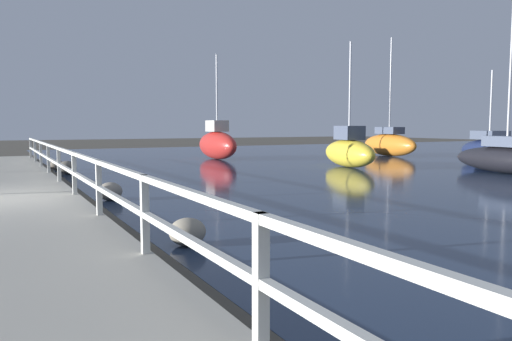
% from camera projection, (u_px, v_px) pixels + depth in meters
% --- Properties ---
extents(railing, '(0.10, 32.50, 1.05)m').
position_uv_depth(railing, '(74.00, 165.00, 12.29)').
color(railing, silver).
rests_on(railing, dock_walkway).
extents(boulder_water_edge, '(0.71, 0.64, 0.53)m').
position_uv_depth(boulder_water_edge, '(67.00, 167.00, 19.78)').
color(boulder_water_edge, '#666056').
rests_on(boulder_water_edge, ground).
extents(boulder_near_dock, '(0.62, 0.56, 0.47)m').
position_uv_depth(boulder_near_dock, '(110.00, 191.00, 12.82)').
color(boulder_near_dock, gray).
rests_on(boulder_near_dock, ground).
extents(boulder_mid_strip, '(0.60, 0.54, 0.45)m').
position_uv_depth(boulder_mid_strip, '(57.00, 165.00, 21.46)').
color(boulder_mid_strip, slate).
rests_on(boulder_mid_strip, ground).
extents(boulder_downstream, '(0.60, 0.54, 0.45)m').
position_uv_depth(boulder_downstream, '(187.00, 232.00, 7.97)').
color(boulder_downstream, gray).
rests_on(boulder_downstream, ground).
extents(sailboat_orange, '(1.83, 5.21, 7.37)m').
position_uv_depth(sailboat_orange, '(389.00, 144.00, 31.50)').
color(sailboat_orange, orange).
rests_on(sailboat_orange, water_surface).
extents(sailboat_red, '(1.35, 4.71, 5.91)m').
position_uv_depth(sailboat_red, '(217.00, 144.00, 28.52)').
color(sailboat_red, red).
rests_on(sailboat_red, water_surface).
extents(sailboat_yellow, '(2.13, 4.51, 5.72)m').
position_uv_depth(sailboat_yellow, '(349.00, 151.00, 23.06)').
color(sailboat_yellow, gold).
rests_on(sailboat_yellow, water_surface).
extents(sailboat_black, '(2.07, 5.42, 7.78)m').
position_uv_depth(sailboat_black, '(507.00, 158.00, 20.05)').
color(sailboat_black, black).
rests_on(sailboat_black, water_surface).
extents(sailboat_navy, '(2.78, 4.63, 4.75)m').
position_uv_depth(sailboat_navy, '(489.00, 149.00, 25.76)').
color(sailboat_navy, '#192347').
rests_on(sailboat_navy, water_surface).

